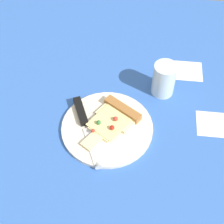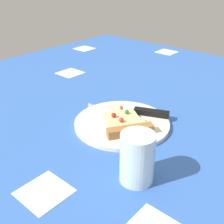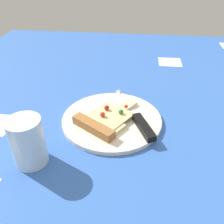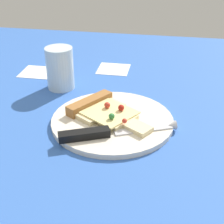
{
  "view_description": "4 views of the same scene",
  "coord_description": "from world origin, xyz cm",
  "px_view_note": "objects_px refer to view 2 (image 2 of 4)",
  "views": [
    {
      "loc": [
        47.6,
        15.72,
        76.43
      ],
      "look_at": [
        -9.57,
        9.25,
        3.29
      ],
      "focal_mm": 52.35,
      "sensor_mm": 36.0,
      "label": 1
    },
    {
      "loc": [
        -47.66,
        60.52,
        39.03
      ],
      "look_at": [
        -3.69,
        9.86,
        3.86
      ],
      "focal_mm": 44.87,
      "sensor_mm": 36.0,
      "label": 2
    },
    {
      "loc": [
        -56.39,
        2.33,
        37.62
      ],
      "look_at": [
        -5.17,
        8.31,
        2.42
      ],
      "focal_mm": 38.18,
      "sensor_mm": 36.0,
      "label": 3
    },
    {
      "loc": [
        5.02,
        -53.2,
        37.97
      ],
      "look_at": [
        -5.73,
        6.8,
        3.57
      ],
      "focal_mm": 54.45,
      "sensor_mm": 36.0,
      "label": 4
    }
  ],
  "objects_px": {
    "plate": "(122,123)",
    "knife": "(135,111)",
    "pizza_slice": "(125,123)",
    "drinking_glass": "(137,158)"
  },
  "relations": [
    {
      "from": "pizza_slice",
      "to": "knife",
      "type": "height_order",
      "value": "pizza_slice"
    },
    {
      "from": "drinking_glass",
      "to": "knife",
      "type": "bearing_deg",
      "value": -52.9
    },
    {
      "from": "drinking_glass",
      "to": "pizza_slice",
      "type": "bearing_deg",
      "value": -44.51
    },
    {
      "from": "plate",
      "to": "knife",
      "type": "distance_m",
      "value": 0.06
    },
    {
      "from": "plate",
      "to": "drinking_glass",
      "type": "relative_size",
      "value": 2.43
    },
    {
      "from": "plate",
      "to": "drinking_glass",
      "type": "xyz_separation_m",
      "value": [
        -0.16,
        0.15,
        0.05
      ]
    },
    {
      "from": "plate",
      "to": "knife",
      "type": "bearing_deg",
      "value": -88.84
    },
    {
      "from": "pizza_slice",
      "to": "knife",
      "type": "distance_m",
      "value": 0.08
    },
    {
      "from": "knife",
      "to": "plate",
      "type": "bearing_deg",
      "value": 157.52
    },
    {
      "from": "pizza_slice",
      "to": "knife",
      "type": "xyz_separation_m",
      "value": [
        0.02,
        -0.08,
        -0.0
      ]
    }
  ]
}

